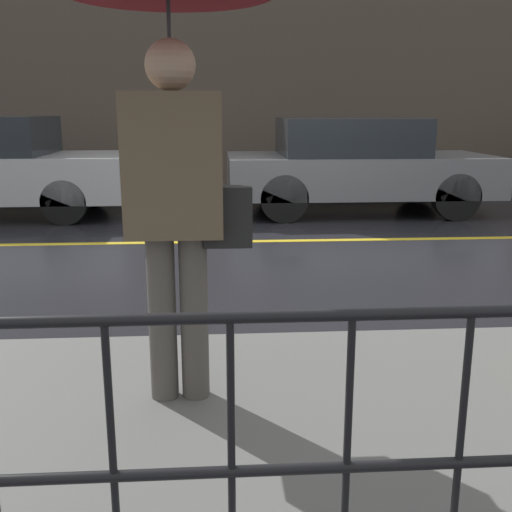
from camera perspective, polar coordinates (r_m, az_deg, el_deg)
The scene contains 7 objects.
ground_plane at distance 7.43m, azimuth 3.32°, elevation 1.45°, with size 80.00×80.00×0.00m, color black.
sidewalk_near at distance 3.13m, azimuth 14.22°, elevation -15.79°, with size 28.00×2.45×0.10m.
sidewalk_far at distance 11.56m, azimuth 0.72°, elevation 6.12°, with size 28.00×1.65×0.10m.
lane_marking at distance 7.43m, azimuth 3.32°, elevation 1.48°, with size 25.20×0.12×0.01m.
building_storefront at distance 12.47m, azimuth 0.39°, elevation 18.08°, with size 28.00×0.30×5.06m.
pedestrian at distance 2.94m, azimuth -8.03°, elevation 17.11°, with size 0.97×0.97×2.19m.
car_grey at distance 9.63m, azimuth 9.43°, elevation 8.61°, with size 4.08×1.93×1.46m.
Camera 1 is at (-0.92, -7.20, 1.57)m, focal length 42.00 mm.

